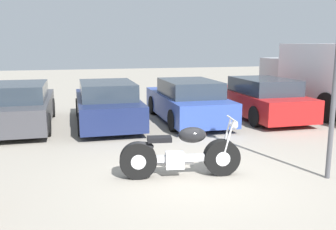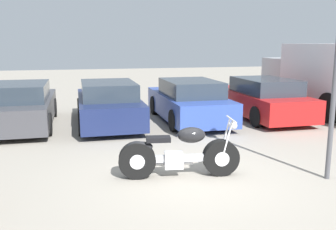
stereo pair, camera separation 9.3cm
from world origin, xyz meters
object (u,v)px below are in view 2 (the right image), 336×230
at_px(motorcycle, 179,154).
at_px(parked_car_blue, 189,101).
at_px(parked_car_red, 262,99).
at_px(delivery_truck, 333,75).
at_px(parked_car_dark_grey, 21,106).
at_px(parked_car_navy, 108,104).

distance_m(motorcycle, parked_car_blue, 5.11).
bearing_deg(parked_car_red, delivery_truck, -0.78).
relative_size(parked_car_dark_grey, parked_car_red, 1.00).
bearing_deg(parked_car_blue, delivery_truck, -0.91).
distance_m(parked_car_dark_grey, parked_car_navy, 2.53).
distance_m(parked_car_navy, delivery_truck, 7.73).
bearing_deg(parked_car_blue, parked_car_dark_grey, 176.33).
bearing_deg(parked_car_navy, parked_car_blue, -2.73).
relative_size(parked_car_blue, parked_car_red, 1.00).
xyz_separation_m(motorcycle, delivery_truck, (6.83, 4.75, 0.94)).
bearing_deg(motorcycle, parked_car_blue, 71.06).
bearing_deg(parked_car_blue, motorcycle, -108.94).
bearing_deg(delivery_truck, parked_car_navy, 178.49).
relative_size(motorcycle, parked_car_navy, 0.51).
relative_size(motorcycle, delivery_truck, 0.38).
bearing_deg(parked_car_dark_grey, motorcycle, -56.68).
xyz_separation_m(parked_car_dark_grey, delivery_truck, (10.22, -0.41, 0.75)).
distance_m(motorcycle, parked_car_dark_grey, 6.17).
height_order(parked_car_red, delivery_truck, delivery_truck).
height_order(motorcycle, parked_car_navy, parked_car_navy).
height_order(parked_car_dark_grey, parked_car_navy, same).
height_order(parked_car_dark_grey, parked_car_red, same).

